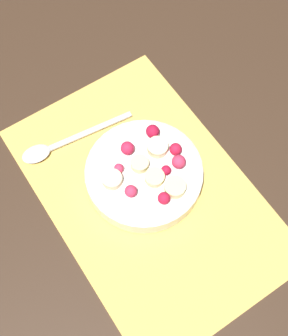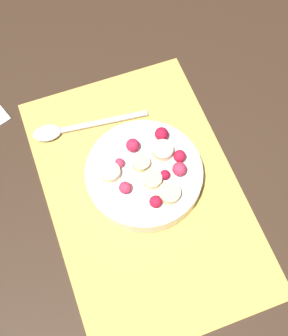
% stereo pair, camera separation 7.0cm
% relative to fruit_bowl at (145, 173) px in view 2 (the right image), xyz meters
% --- Properties ---
extents(ground_plane, '(3.00, 3.00, 0.00)m').
position_rel_fruit_bowl_xyz_m(ground_plane, '(-0.02, 0.01, -0.03)').
color(ground_plane, '#382619').
extents(placemat, '(0.45, 0.29, 0.01)m').
position_rel_fruit_bowl_xyz_m(placemat, '(-0.02, 0.01, -0.02)').
color(placemat, '#E0B251').
rests_on(placemat, ground_plane).
extents(fruit_bowl, '(0.18, 0.18, 0.05)m').
position_rel_fruit_bowl_xyz_m(fruit_bowl, '(0.00, 0.00, 0.00)').
color(fruit_bowl, silver).
rests_on(fruit_bowl, placemat).
extents(spoon, '(0.04, 0.19, 0.01)m').
position_rel_fruit_bowl_xyz_m(spoon, '(0.13, 0.09, -0.02)').
color(spoon, silver).
rests_on(spoon, placemat).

